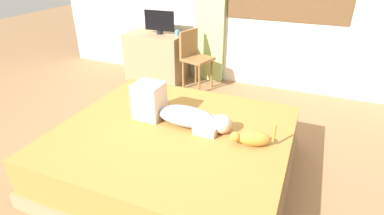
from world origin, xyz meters
TOP-DOWN VIEW (x-y plane):
  - ground_plane at (0.00, 0.00)m, footprint 16.00×16.00m
  - bed at (-0.02, 0.13)m, footprint 2.06×1.85m
  - person_lying at (-0.05, 0.27)m, footprint 0.94×0.28m
  - cat at (0.68, 0.16)m, footprint 0.35×0.18m
  - desk at (-1.31, 2.19)m, footprint 0.90×0.56m
  - tv_monitor at (-1.23, 2.19)m, footprint 0.48×0.10m
  - cup at (-0.93, 2.18)m, footprint 0.07×0.07m
  - chair_by_desk at (-0.62, 2.09)m, footprint 0.47×0.47m
  - curtain_left at (-0.52, 2.47)m, footprint 0.44×0.06m

SIDE VIEW (x-z plane):
  - ground_plane at x=0.00m, z-range 0.00..0.00m
  - bed at x=-0.02m, z-range 0.00..0.47m
  - desk at x=-1.31m, z-range 0.00..0.74m
  - chair_by_desk at x=-0.62m, z-range 0.08..0.94m
  - cat at x=0.68m, z-range 0.43..0.64m
  - person_lying at x=-0.05m, z-range 0.41..0.75m
  - cup at x=-0.93m, z-range 0.74..0.82m
  - tv_monitor at x=-1.23m, z-range 0.75..1.10m
  - curtain_left at x=-0.52m, z-range 0.00..2.43m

